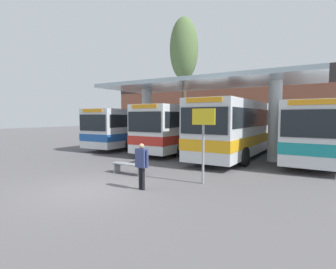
% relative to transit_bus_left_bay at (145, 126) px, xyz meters
% --- Properties ---
extents(ground_plane, '(100.00, 100.00, 0.00)m').
position_rel_transit_bus_left_bay_xyz_m(ground_plane, '(6.68, -12.29, -1.71)').
color(ground_plane, '#565456').
extents(townhouse_backdrop, '(40.00, 0.58, 7.77)m').
position_rel_transit_bus_left_bay_xyz_m(townhouse_backdrop, '(6.68, 12.36, 2.82)').
color(townhouse_backdrop, brown).
rests_on(townhouse_backdrop, ground_plane).
extents(station_canopy, '(13.79, 5.38, 4.74)m').
position_rel_transit_bus_left_bay_xyz_m(station_canopy, '(6.68, -2.83, 2.43)').
color(station_canopy, silver).
rests_on(station_canopy, ground_plane).
extents(transit_bus_left_bay, '(3.02, 12.21, 3.05)m').
position_rel_transit_bus_left_bay_xyz_m(transit_bus_left_bay, '(0.00, 0.00, 0.00)').
color(transit_bus_left_bay, silver).
rests_on(transit_bus_left_bay, ground_plane).
extents(transit_bus_center_bay, '(2.80, 10.99, 3.23)m').
position_rel_transit_bus_left_bay_xyz_m(transit_bus_center_bay, '(4.68, -0.91, 0.09)').
color(transit_bus_center_bay, white).
rests_on(transit_bus_center_bay, ground_plane).
extents(transit_bus_right_bay, '(2.95, 11.65, 3.40)m').
position_rel_transit_bus_left_bay_xyz_m(transit_bus_right_bay, '(8.88, -1.67, 0.18)').
color(transit_bus_right_bay, silver).
rests_on(transit_bus_right_bay, ground_plane).
extents(transit_bus_far_right_bay, '(3.01, 10.19, 3.24)m').
position_rel_transit_bus_left_bay_xyz_m(transit_bus_far_right_bay, '(13.16, -1.16, 0.10)').
color(transit_bus_far_right_bay, silver).
rests_on(transit_bus_far_right_bay, ground_plane).
extents(waiting_bench_near_pillar, '(1.67, 0.44, 0.46)m').
position_rel_transit_bus_left_bay_xyz_m(waiting_bench_near_pillar, '(6.21, -9.65, -1.37)').
color(waiting_bench_near_pillar, gray).
rests_on(waiting_bench_near_pillar, ground_plane).
extents(info_sign_platform, '(0.90, 0.09, 2.81)m').
position_rel_transit_bus_left_bay_xyz_m(info_sign_platform, '(9.66, -9.49, 0.30)').
color(info_sign_platform, gray).
rests_on(info_sign_platform, ground_plane).
extents(pedestrian_waiting, '(0.59, 0.28, 1.60)m').
position_rel_transit_bus_left_bay_xyz_m(pedestrian_waiting, '(8.19, -11.32, -0.73)').
color(pedestrian_waiting, black).
rests_on(pedestrian_waiting, ground_plane).
extents(poplar_tree_behind_right, '(2.74, 2.74, 12.07)m').
position_rel_transit_bus_left_bay_xyz_m(poplar_tree_behind_right, '(1.52, 4.39, 7.19)').
color(poplar_tree_behind_right, '#473A2B').
rests_on(poplar_tree_behind_right, ground_plane).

